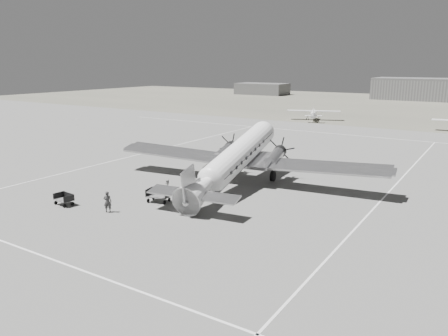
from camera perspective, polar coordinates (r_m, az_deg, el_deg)
ground at (r=36.13m, az=-1.98°, el=-4.32°), size 260.00×260.00×0.00m
taxi_line_near at (r=26.59m, az=-19.62°, el=-11.89°), size 60.00×0.15×0.01m
taxi_line_right at (r=31.35m, az=16.63°, el=-7.73°), size 0.15×80.00×0.01m
taxi_line_left at (r=54.74m, az=-11.70°, el=1.58°), size 0.15×60.00×0.01m
taxi_line_horizon at (r=71.94m, az=16.32°, el=4.13°), size 90.00×0.15×0.01m
grass_infield at (r=125.38m, az=23.51°, el=7.35°), size 260.00×90.00×0.01m
hangar_main at (r=149.27m, az=27.12°, el=9.08°), size 42.00×14.00×6.60m
shed_secondary at (r=161.80m, az=4.99°, el=10.26°), size 18.00×10.00×4.00m
dc3_airliner at (r=39.49m, az=1.55°, el=1.10°), size 29.14×21.96×5.15m
light_plane_left at (r=89.17m, az=11.60°, el=6.83°), size 12.89×11.73×2.19m
baggage_cart_near at (r=36.08m, az=-8.54°, el=-3.59°), size 2.18×1.74×1.09m
baggage_cart_far at (r=37.26m, az=-20.18°, el=-3.87°), size 1.76×1.34×0.92m
ground_crew at (r=34.38m, az=-14.97°, el=-4.28°), size 0.72×0.66×1.65m
ramp_agent at (r=37.50m, az=-7.31°, el=-2.56°), size 0.61×0.76×1.50m
passenger at (r=37.69m, az=-5.18°, el=-2.31°), size 0.79×0.94×1.64m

